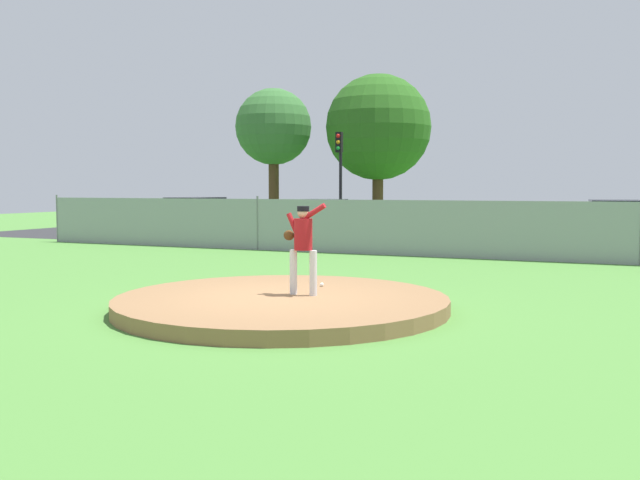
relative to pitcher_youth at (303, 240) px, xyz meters
name	(u,v)px	position (x,y,z in m)	size (l,w,h in m)	color
ground_plane	(388,271)	(-0.27, 5.73, -1.20)	(80.00, 80.00, 0.00)	#4C8438
asphalt_strip	(459,245)	(-0.27, 14.23, -1.20)	(44.00, 7.00, 0.01)	#2B2B2D
pitchers_mound	(282,303)	(-0.27, -0.27, -1.08)	(5.74, 5.74, 0.24)	olive
pitcher_youth	(303,240)	(0.00, 0.00, 0.00)	(0.83, 0.32, 1.60)	silver
baseball	(322,285)	(-0.09, 1.05, -0.92)	(0.07, 0.07, 0.07)	white
chainlink_fence	(428,229)	(-0.27, 9.73, -0.34)	(29.50, 0.07, 1.83)	gray
parked_car_charcoal	(196,218)	(-11.75, 14.43, -0.39)	(1.99, 4.47, 1.69)	#232328
parked_car_white	(250,221)	(-8.92, 14.18, -0.45)	(2.05, 4.54, 1.54)	silver
parked_car_teal	(615,227)	(4.95, 13.93, -0.38)	(2.08, 4.85, 1.70)	#146066
parked_car_navy	(319,222)	(-5.63, 13.78, -0.41)	(2.00, 4.49, 1.65)	#161E4C
traffic_light_near	(340,164)	(-6.45, 17.99, 1.94)	(0.28, 0.46, 4.57)	black
tree_broad_left	(273,128)	(-12.33, 22.97, 4.15)	(4.14, 4.14, 7.48)	#4C331E
tree_broad_right	(378,128)	(-6.77, 24.27, 4.07)	(5.59, 5.59, 8.09)	#4C331E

